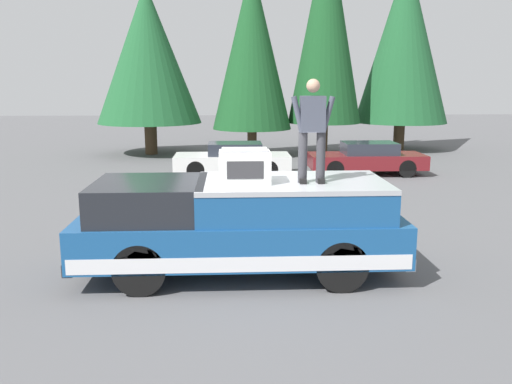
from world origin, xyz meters
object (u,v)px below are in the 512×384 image
compressor_unit (245,166)px  parked_car_white (233,159)px  pickup_truck (240,225)px  parked_car_maroon (367,158)px  person_on_truck_bed (312,128)px

compressor_unit → parked_car_white: bearing=0.7°
parked_car_white → pickup_truck: bearing=-179.7°
parked_car_maroon → parked_car_white: same height
pickup_truck → parked_car_maroon: 11.13m
person_on_truck_bed → parked_car_maroon: 11.05m
person_on_truck_bed → parked_car_maroon: bearing=-19.3°
person_on_truck_bed → parked_car_white: 10.63m
pickup_truck → parked_car_maroon: size_ratio=1.35×
person_on_truck_bed → compressor_unit: bearing=87.0°
pickup_truck → person_on_truck_bed: person_on_truck_bed is taller
person_on_truck_bed → parked_car_white: bearing=6.8°
parked_car_maroon → parked_car_white: size_ratio=1.00×
pickup_truck → compressor_unit: 1.07m
pickup_truck → parked_car_maroon: (10.05, -4.77, -0.29)m
compressor_unit → parked_car_maroon: bearing=-24.7°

